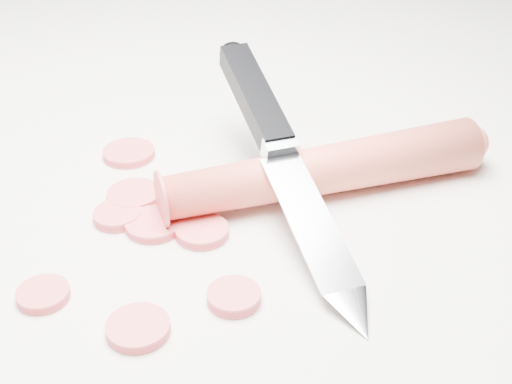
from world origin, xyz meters
The scene contains 11 objects.
ground centered at (0.00, 0.00, 0.00)m, with size 2.40×2.40×0.00m, color silver.
carrot centered at (0.06, 0.07, 0.02)m, with size 0.03×0.03×0.23m, color #E94E3C.
carrot_slice_0 centered at (-0.03, -0.04, 0.00)m, with size 0.03×0.03×0.01m, color #E44E51.
carrot_slice_1 centered at (-0.01, -0.12, 0.00)m, with size 0.03×0.03×0.01m, color #E44E51.
carrot_slice_2 centered at (-0.01, -0.03, 0.00)m, with size 0.04×0.04×0.01m, color #E44E51.
carrot_slice_3 centered at (0.08, -0.05, 0.00)m, with size 0.03×0.03×0.01m, color #E44E51.
carrot_slice_4 centered at (0.02, -0.02, 0.00)m, with size 0.03×0.03×0.01m, color #E44E51.
carrot_slice_5 centered at (-0.09, 0.02, 0.00)m, with size 0.04×0.04×0.01m, color #E44E51.
carrot_slice_6 centered at (0.06, -0.10, 0.00)m, with size 0.03×0.03×0.01m, color #E44E51.
carrot_slice_7 centered at (-0.04, -0.02, 0.00)m, with size 0.04×0.04×0.01m, color #E44E51.
kitchen_knife centered at (0.05, 0.04, 0.04)m, with size 0.23×0.16×0.08m, color silver, non-canonical shape.
Camera 1 is at (0.28, -0.28, 0.27)m, focal length 50.00 mm.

